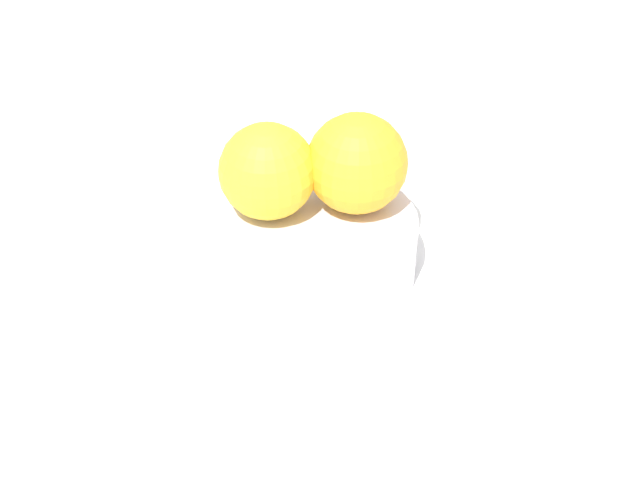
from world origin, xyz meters
TOP-DOWN VIEW (x-y plane):
  - ground_plane at (0.00, 0.00)cm, footprint 110.00×110.00cm
  - fruit_bowl at (0.00, 0.00)cm, footprint 13.20×13.20cm
  - orange_in_bowl_0 at (2.19, -1.93)cm, footprint 6.78×6.78cm
  - orange_in_bowl_1 at (0.28, 3.56)cm, footprint 6.48×6.48cm
  - folded_napkin at (20.09, -10.66)cm, footprint 13.24×13.24cm

SIDE VIEW (x-z plane):
  - ground_plane at x=0.00cm, z-range -2.00..0.00cm
  - folded_napkin at x=20.09cm, z-range 0.00..0.30cm
  - fruit_bowl at x=0.00cm, z-range -0.11..4.21cm
  - orange_in_bowl_1 at x=0.28cm, z-range 4.32..10.80cm
  - orange_in_bowl_0 at x=2.19cm, z-range 4.32..11.10cm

